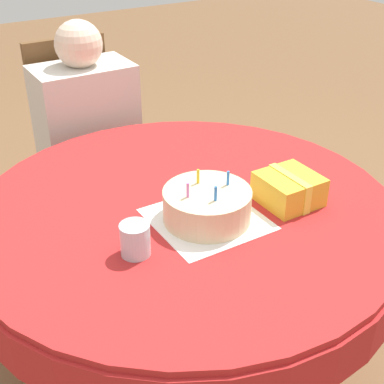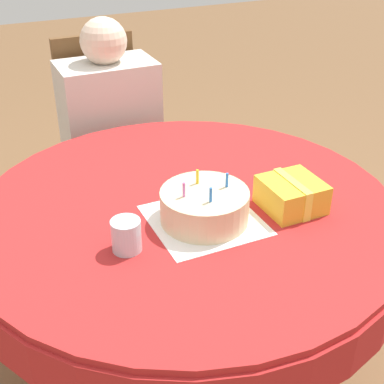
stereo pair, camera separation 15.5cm
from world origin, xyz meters
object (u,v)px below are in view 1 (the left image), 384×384
Objects in this scene: person at (89,126)px; gift_box at (289,189)px; birthday_cake at (207,205)px; chair at (84,149)px; drinking_glass at (135,239)px.

person is 1.02m from gift_box.
person reaches higher than gift_box.
chair is at bearing 89.24° from birthday_cake.
drinking_glass is at bearing 179.50° from gift_box.
birthday_cake is (-0.01, -1.04, 0.25)m from chair.
person is at bearing -90.00° from chair.
birthday_cake is at bearing -91.11° from person.
birthday_cake is 1.48× the size of gift_box.
chair is 11.33× the size of drinking_glass.
chair is 5.91× the size of gift_box.
gift_box reaches higher than drinking_glass.
person is at bearing 89.13° from birthday_cake.
person reaches higher than birthday_cake.
chair is 1.14m from drinking_glass.
birthday_cake reaches higher than gift_box.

